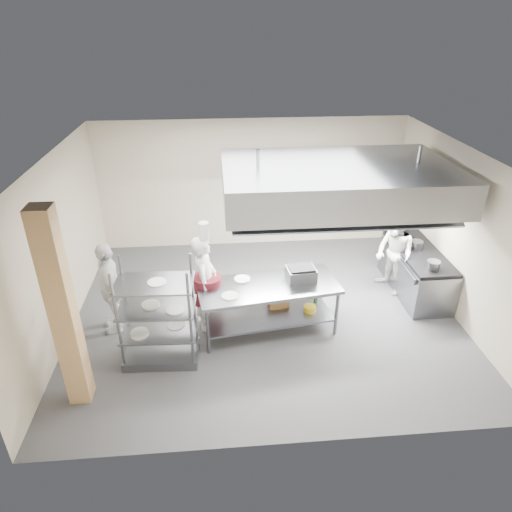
{
  "coord_description": "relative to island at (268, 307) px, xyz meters",
  "views": [
    {
      "loc": [
        -0.8,
        -7.08,
        4.98
      ],
      "look_at": [
        -0.15,
        0.2,
        1.1
      ],
      "focal_mm": 32.0,
      "sensor_mm": 36.0,
      "label": 1
    }
  ],
  "objects": [
    {
      "name": "floor",
      "position": [
        0.01,
        0.5,
        -0.46
      ],
      "size": [
        7.0,
        7.0,
        0.0
      ],
      "primitive_type": "plane",
      "color": "#3C3C3F",
      "rests_on": "ground"
    },
    {
      "name": "ceiling",
      "position": [
        0.01,
        0.5,
        2.54
      ],
      "size": [
        7.0,
        7.0,
        0.0
      ],
      "primitive_type": "plane",
      "rotation": [
        3.14,
        0.0,
        0.0
      ],
      "color": "silver",
      "rests_on": "wall_back"
    },
    {
      "name": "wall_back",
      "position": [
        0.01,
        3.5,
        1.04
      ],
      "size": [
        7.0,
        0.0,
        7.0
      ],
      "primitive_type": "plane",
      "rotation": [
        1.57,
        0.0,
        0.0
      ],
      "color": "#C1B299",
      "rests_on": "ground"
    },
    {
      "name": "wall_left",
      "position": [
        -3.49,
        0.5,
        1.04
      ],
      "size": [
        0.0,
        6.0,
        6.0
      ],
      "primitive_type": "plane",
      "rotation": [
        1.57,
        0.0,
        1.57
      ],
      "color": "#C1B299",
      "rests_on": "ground"
    },
    {
      "name": "wall_right",
      "position": [
        3.51,
        0.5,
        1.04
      ],
      "size": [
        0.0,
        6.0,
        6.0
      ],
      "primitive_type": "plane",
      "rotation": [
        1.57,
        0.0,
        -1.57
      ],
      "color": "#C1B299",
      "rests_on": "ground"
    },
    {
      "name": "column",
      "position": [
        -2.89,
        -1.4,
        1.04
      ],
      "size": [
        0.3,
        0.3,
        3.0
      ],
      "primitive_type": "cube",
      "color": "tan",
      "rests_on": "floor"
    },
    {
      "name": "exhaust_hood",
      "position": [
        1.31,
        0.9,
        1.94
      ],
      "size": [
        4.0,
        2.5,
        0.6
      ],
      "primitive_type": "cube",
      "color": "gray",
      "rests_on": "ceiling"
    },
    {
      "name": "hood_strip_a",
      "position": [
        0.41,
        0.9,
        1.62
      ],
      "size": [
        1.6,
        0.12,
        0.04
      ],
      "primitive_type": "cube",
      "color": "white",
      "rests_on": "exhaust_hood"
    },
    {
      "name": "hood_strip_b",
      "position": [
        2.21,
        0.9,
        1.62
      ],
      "size": [
        1.6,
        0.12,
        0.04
      ],
      "primitive_type": "cube",
      "color": "white",
      "rests_on": "exhaust_hood"
    },
    {
      "name": "wall_shelf",
      "position": [
        1.81,
        3.34,
        1.04
      ],
      "size": [
        1.5,
        0.28,
        0.04
      ],
      "primitive_type": "cube",
      "color": "gray",
      "rests_on": "wall_back"
    },
    {
      "name": "island",
      "position": [
        0.0,
        0.0,
        0.0
      ],
      "size": [
        2.51,
        1.33,
        0.91
      ],
      "primitive_type": null,
      "rotation": [
        0.0,
        0.0,
        0.14
      ],
      "color": "gray",
      "rests_on": "floor"
    },
    {
      "name": "island_worktop",
      "position": [
        0.0,
        0.0,
        0.42
      ],
      "size": [
        2.51,
        1.33,
        0.06
      ],
      "primitive_type": "cube",
      "rotation": [
        0.0,
        0.0,
        0.14
      ],
      "color": "gray",
      "rests_on": "island"
    },
    {
      "name": "island_undershelf",
      "position": [
        0.0,
        0.0,
        -0.16
      ],
      "size": [
        2.3,
        1.2,
        0.04
      ],
      "primitive_type": "cube",
      "rotation": [
        0.0,
        0.0,
        0.14
      ],
      "color": "gray",
      "rests_on": "island"
    },
    {
      "name": "pass_rack",
      "position": [
        -1.8,
        -0.64,
        0.43
      ],
      "size": [
        1.21,
        0.74,
        1.76
      ],
      "primitive_type": null,
      "rotation": [
        0.0,
        0.0,
        -0.04
      ],
      "color": "gray",
      "rests_on": "floor"
    },
    {
      "name": "cooking_range",
      "position": [
        3.09,
        1.0,
        -0.04
      ],
      "size": [
        0.8,
        2.0,
        0.84
      ],
      "primitive_type": "cube",
      "color": "gray",
      "rests_on": "floor"
    },
    {
      "name": "range_top",
      "position": [
        3.09,
        1.0,
        0.41
      ],
      "size": [
        0.78,
        1.96,
        0.06
      ],
      "primitive_type": "cube",
      "color": "black",
      "rests_on": "cooking_range"
    },
    {
      "name": "chef_head",
      "position": [
        -1.06,
        0.19,
        0.43
      ],
      "size": [
        0.51,
        0.7,
        1.76
      ],
      "primitive_type": "imported",
      "rotation": [
        0.0,
        0.0,
        1.43
      ],
      "color": "white",
      "rests_on": "floor"
    },
    {
      "name": "chef_line",
      "position": [
        2.61,
        1.05,
        0.38
      ],
      "size": [
        0.85,
        0.97,
        1.67
      ],
      "primitive_type": "imported",
      "rotation": [
        0.0,
        0.0,
        -1.26
      ],
      "color": "white",
      "rests_on": "floor"
    },
    {
      "name": "chef_plating",
      "position": [
        -2.7,
        0.27,
        0.38
      ],
      "size": [
        0.62,
        1.05,
        1.68
      ],
      "primitive_type": "imported",
      "rotation": [
        0.0,
        0.0,
        -1.35
      ],
      "color": "silver",
      "rests_on": "floor"
    },
    {
      "name": "griddle",
      "position": [
        0.58,
        0.1,
        0.57
      ],
      "size": [
        0.52,
        0.43,
        0.24
      ],
      "primitive_type": "cube",
      "rotation": [
        0.0,
        0.0,
        0.11
      ],
      "color": "slate",
      "rests_on": "island_worktop"
    },
    {
      "name": "wicker_basket",
      "position": [
        0.21,
        0.23,
        -0.06
      ],
      "size": [
        0.39,
        0.29,
        0.16
      ],
      "primitive_type": "cube",
      "rotation": [
        0.0,
        0.0,
        0.15
      ],
      "color": "brown",
      "rests_on": "island_undershelf"
    },
    {
      "name": "stockpot",
      "position": [
        3.06,
        1.12,
        0.53
      ],
      "size": [
        0.24,
        0.24,
        0.16
      ],
      "primitive_type": "cylinder",
      "color": "gray",
      "rests_on": "range_top"
    },
    {
      "name": "plate_stack",
      "position": [
        -1.8,
        -0.64,
        0.11
      ],
      "size": [
        0.28,
        0.28,
        0.05
      ],
      "primitive_type": "cylinder",
      "color": "white",
      "rests_on": "pass_rack"
    }
  ]
}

